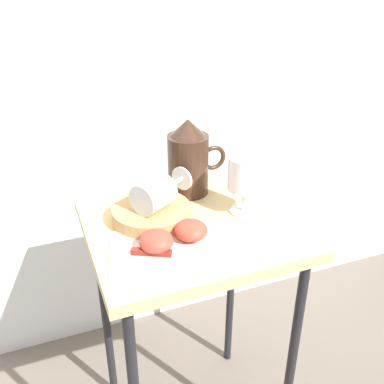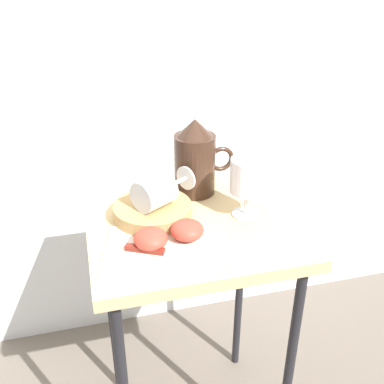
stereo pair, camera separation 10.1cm
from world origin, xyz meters
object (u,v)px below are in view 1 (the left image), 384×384
pitcher (188,163)px  wine_glass_upright (245,176)px  apple_half_left (156,241)px  knife (168,254)px  apple_half_right (191,230)px  basket_tray (152,213)px  table (192,252)px  wine_glass_tipped_near (155,194)px

pitcher → wine_glass_upright: bearing=-59.4°
apple_half_left → knife: 0.04m
apple_half_left → apple_half_right: 0.08m
basket_tray → knife: 0.16m
table → wine_glass_tipped_near: bearing=155.4°
basket_tray → wine_glass_upright: size_ratio=1.27×
wine_glass_upright → apple_half_left: size_ratio=1.99×
pitcher → apple_half_right: bearing=-109.3°
wine_glass_tipped_near → knife: wine_glass_tipped_near is taller
apple_half_left → wine_glass_tipped_near: bearing=73.7°
wine_glass_upright → apple_half_left: wine_glass_upright is taller
basket_tray → apple_half_right: apple_half_right is taller
table → knife: bearing=-130.6°
wine_glass_tipped_near → apple_half_right: size_ratio=2.20×
apple_half_left → table: bearing=35.7°
apple_half_right → apple_half_left: bearing=-171.0°
wine_glass_tipped_near → wine_glass_upright: bearing=-9.6°
apple_half_right → wine_glass_upright: bearing=22.5°
apple_half_left → apple_half_right: same height
basket_tray → pitcher: 0.18m
apple_half_left → pitcher: bearing=55.1°
table → pitcher: 0.23m
pitcher → knife: size_ratio=0.97×
wine_glass_upright → basket_tray: bearing=168.7°
pitcher → apple_half_right: (-0.07, -0.21, -0.06)m
wine_glass_upright → apple_half_right: 0.19m
apple_half_left → apple_half_right: (0.08, 0.01, 0.00)m
table → pitcher: size_ratio=3.57×
pitcher → knife: bearing=-118.8°
table → wine_glass_tipped_near: (-0.08, 0.04, 0.16)m
basket_tray → knife: size_ratio=0.90×
apple_half_right → pitcher: bearing=70.7°
knife → apple_half_left: bearing=116.5°
apple_half_left → wine_glass_upright: bearing=18.1°
table → basket_tray: (-0.08, 0.04, 0.10)m
basket_tray → wine_glass_upright: 0.24m
wine_glass_upright → apple_half_left: (-0.24, -0.08, -0.07)m
table → wine_glass_upright: (0.13, -0.00, 0.18)m
knife → wine_glass_tipped_near: bearing=83.0°
basket_tray → apple_half_left: size_ratio=2.53×
basket_tray → wine_glass_tipped_near: 0.06m
pitcher → apple_half_right: pitcher is taller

